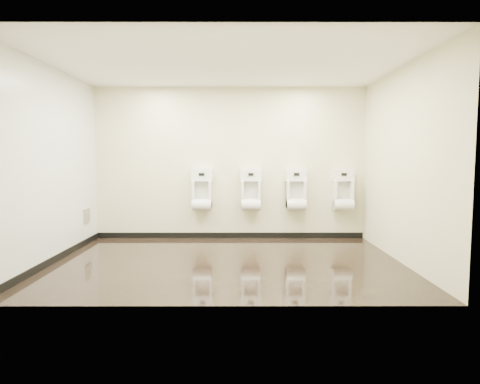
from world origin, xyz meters
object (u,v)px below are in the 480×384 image
object	(u,v)px
urinal_2	(296,193)
urinal_0	(202,193)
urinal_3	(343,193)
access_panel	(87,216)
urinal_1	(251,193)

from	to	relation	value
urinal_2	urinal_0	bearing A→B (deg)	180.00
urinal_2	urinal_3	xyz separation A→B (m)	(0.86, 0.00, 0.00)
access_panel	urinal_1	xyz separation A→B (m)	(2.87, 0.42, 0.36)
urinal_1	access_panel	bearing A→B (deg)	-171.70
urinal_1	urinal_3	bearing A→B (deg)	0.00
access_panel	urinal_2	distance (m)	3.74
urinal_0	urinal_3	distance (m)	2.59
urinal_2	urinal_3	distance (m)	0.86
urinal_0	urinal_3	xyz separation A→B (m)	(2.59, 0.00, 0.00)
urinal_1	urinal_3	size ratio (longest dim) A/B	1.00
access_panel	urinal_1	world-z (taller)	urinal_1
urinal_3	urinal_0	bearing A→B (deg)	180.00
access_panel	urinal_3	xyz separation A→B (m)	(4.56, 0.42, 0.36)
access_panel	urinal_0	distance (m)	2.05
access_panel	urinal_2	bearing A→B (deg)	6.45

